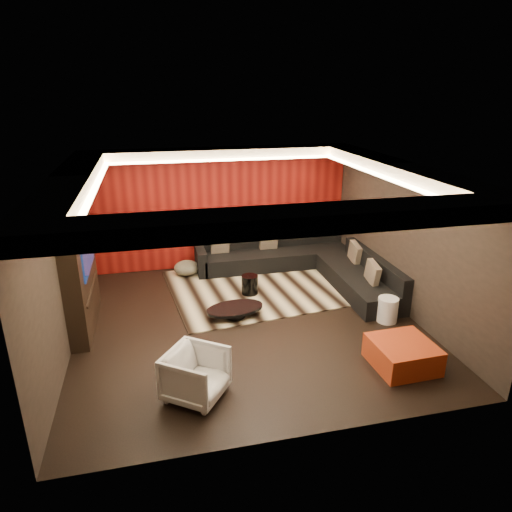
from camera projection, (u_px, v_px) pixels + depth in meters
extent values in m
cube|color=black|center=(247.00, 323.00, 8.35)|extent=(6.00, 6.00, 0.02)
cube|color=silver|center=(246.00, 168.00, 7.37)|extent=(6.00, 6.00, 0.02)
cube|color=black|center=(220.00, 208.00, 10.61)|extent=(6.00, 0.02, 2.80)
cube|color=black|center=(61.00, 265.00, 7.22)|extent=(0.02, 6.00, 2.80)
cube|color=black|center=(405.00, 238.00, 8.50)|extent=(0.02, 6.00, 2.80)
cube|color=#6B0C0A|center=(220.00, 208.00, 10.57)|extent=(5.98, 0.05, 2.78)
cube|color=silver|center=(221.00, 153.00, 9.87)|extent=(6.00, 0.60, 0.22)
cube|color=silver|center=(298.00, 220.00, 4.94)|extent=(6.00, 0.60, 0.22)
cube|color=silver|center=(71.00, 183.00, 6.83)|extent=(0.60, 4.80, 0.22)
cube|color=silver|center=(397.00, 169.00, 7.98)|extent=(0.60, 4.80, 0.22)
cube|color=#FFD899|center=(223.00, 160.00, 9.59)|extent=(4.80, 0.08, 0.04)
cube|color=#FFD899|center=(289.00, 219.00, 5.29)|extent=(4.80, 0.08, 0.04)
cube|color=#FFD899|center=(95.00, 188.00, 6.94)|extent=(0.08, 4.80, 0.04)
cube|color=#FFD899|center=(379.00, 175.00, 7.94)|extent=(0.08, 4.80, 0.04)
cube|color=black|center=(79.00, 268.00, 7.90)|extent=(0.30, 2.00, 2.20)
cube|color=black|center=(86.00, 248.00, 7.82)|extent=(0.04, 1.30, 0.80)
cube|color=black|center=(92.00, 288.00, 8.08)|extent=(0.04, 1.60, 0.04)
cube|color=beige|center=(265.00, 285.00, 9.86)|extent=(4.32, 3.44, 0.02)
cylinder|color=black|center=(235.00, 312.00, 8.49)|extent=(1.25, 1.25, 0.18)
cylinder|color=black|center=(250.00, 285.00, 9.39)|extent=(0.42, 0.42, 0.40)
ellipsoid|color=#BEB893|center=(187.00, 268.00, 10.37)|extent=(0.70, 0.70, 0.32)
cylinder|color=white|center=(387.00, 310.00, 8.31)|extent=(0.48, 0.48, 0.46)
cube|color=#A52215|center=(402.00, 354.00, 6.98)|extent=(0.92, 0.92, 0.40)
imported|color=silver|center=(196.00, 375.00, 6.23)|extent=(1.07, 1.06, 0.70)
cube|color=black|center=(276.00, 259.00, 10.87)|extent=(3.50, 0.90, 0.40)
cube|color=black|center=(273.00, 239.00, 11.06)|extent=(3.50, 0.20, 0.35)
cube|color=black|center=(358.00, 282.00, 9.55)|extent=(0.90, 2.60, 0.40)
cube|color=black|center=(375.00, 264.00, 9.49)|extent=(0.20, 2.60, 0.35)
cube|color=black|center=(201.00, 261.00, 10.45)|extent=(0.20, 0.90, 0.60)
cube|color=#C9B193|center=(355.00, 253.00, 10.03)|extent=(0.12, 0.50, 0.50)
cube|color=#C9B193|center=(269.00, 240.00, 10.82)|extent=(0.42, 0.20, 0.44)
cube|color=#C9B193|center=(373.00, 273.00, 8.94)|extent=(0.12, 0.50, 0.50)
cube|color=#C9B193|center=(220.00, 244.00, 10.55)|extent=(0.42, 0.20, 0.44)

